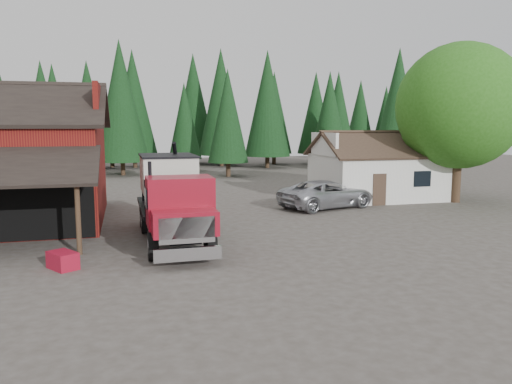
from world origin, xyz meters
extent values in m
plane|color=#423B34|center=(0.00, 0.00, 0.00)|extent=(120.00, 120.00, 0.00)
cube|color=maroon|center=(-5.00, 10.00, 6.00)|extent=(0.25, 7.00, 2.00)
cylinder|color=#382619|center=(-5.60, 2.10, 1.40)|extent=(0.20, 0.20, 2.80)
cube|color=silver|center=(13.00, 13.00, 1.50)|extent=(8.00, 6.00, 3.00)
cube|color=#38281E|center=(13.00, 11.50, 3.75)|extent=(8.60, 3.42, 1.80)
cube|color=#38281E|center=(13.00, 14.50, 3.75)|extent=(8.60, 3.42, 1.80)
cube|color=silver|center=(9.00, 13.00, 3.75)|extent=(0.20, 4.20, 1.50)
cube|color=silver|center=(17.00, 13.00, 3.75)|extent=(0.20, 4.20, 1.50)
cube|color=#38281E|center=(11.50, 9.98, 1.00)|extent=(0.90, 0.06, 2.00)
cube|color=black|center=(14.50, 9.98, 1.60)|extent=(1.20, 0.06, 1.00)
cylinder|color=#382619|center=(17.00, 10.00, 1.60)|extent=(0.60, 0.60, 3.20)
sphere|color=#245E15|center=(17.00, 10.00, 6.20)|extent=(8.00, 8.00, 8.00)
sphere|color=#245E15|center=(15.80, 10.80, 5.00)|extent=(4.40, 4.40, 4.40)
sphere|color=#245E15|center=(18.00, 9.20, 5.30)|extent=(4.80, 4.80, 4.80)
cylinder|color=#382619|center=(6.00, 30.00, 0.80)|extent=(0.44, 0.44, 1.60)
cone|color=black|center=(6.00, 30.00, 5.90)|extent=(3.96, 3.96, 9.00)
cylinder|color=#382619|center=(22.00, 26.00, 0.80)|extent=(0.44, 0.44, 1.60)
cone|color=black|center=(22.00, 26.00, 6.90)|extent=(4.84, 4.84, 11.00)
cylinder|color=#382619|center=(-4.00, 34.00, 0.80)|extent=(0.44, 0.44, 1.60)
cone|color=black|center=(-4.00, 34.00, 7.40)|extent=(5.28, 5.28, 12.00)
cylinder|color=black|center=(-2.89, 0.52, 0.56)|extent=(0.37, 1.13, 1.12)
cylinder|color=black|center=(-0.75, 0.56, 0.56)|extent=(0.37, 1.13, 1.12)
cylinder|color=black|center=(-2.97, 5.43, 0.56)|extent=(0.37, 1.13, 1.12)
cylinder|color=black|center=(-0.82, 5.46, 0.56)|extent=(0.37, 1.13, 1.12)
cylinder|color=black|center=(-2.99, 6.86, 0.56)|extent=(0.37, 1.13, 1.12)
cylinder|color=black|center=(-0.84, 6.89, 0.56)|extent=(0.37, 1.13, 1.12)
cube|color=black|center=(-1.87, 3.81, 0.97)|extent=(1.26, 8.81, 0.41)
cube|color=silver|center=(-1.80, -1.04, 0.56)|extent=(2.35, 0.22, 0.46)
cube|color=silver|center=(-1.80, -0.94, 1.38)|extent=(1.94, 0.13, 0.92)
cube|color=maroon|center=(-1.81, -0.33, 1.53)|extent=(2.32, 1.36, 0.87)
cube|color=maroon|center=(-1.83, 1.00, 2.10)|extent=(2.48, 1.78, 1.89)
cube|color=black|center=(-1.81, 0.18, 2.40)|extent=(2.15, 0.11, 0.92)
cylinder|color=black|center=(-2.86, 1.90, 2.66)|extent=(0.15, 0.15, 1.84)
cube|color=black|center=(-1.84, 2.02, 2.04)|extent=(2.51, 0.16, 1.64)
cube|color=black|center=(-1.89, 5.24, 1.25)|extent=(2.70, 5.97, 0.16)
cube|color=beige|center=(-1.89, 5.24, 2.76)|extent=(2.40, 3.41, 1.64)
cone|color=beige|center=(-1.89, 5.24, 1.74)|extent=(2.28, 2.28, 0.72)
cube|color=black|center=(-1.89, 5.24, 3.60)|extent=(2.51, 3.51, 0.08)
cylinder|color=black|center=(-1.30, 6.68, 2.66)|extent=(0.73, 2.24, 3.12)
cube|color=maroon|center=(-2.54, 7.68, 1.53)|extent=(0.63, 0.83, 0.46)
cylinder|color=silver|center=(-0.66, 1.68, 0.87)|extent=(0.59, 1.03, 0.57)
imported|color=#B2B3BA|center=(8.00, 10.00, 0.84)|extent=(6.62, 4.46, 1.69)
cube|color=maroon|center=(-6.00, 0.21, 0.30)|extent=(1.19, 1.30, 0.60)
camera|label=1|loc=(-3.79, -17.83, 4.95)|focal=35.00mm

